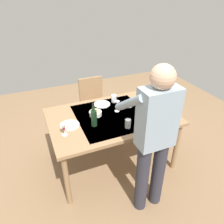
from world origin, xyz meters
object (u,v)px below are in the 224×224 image
(serving_bowl_pasta, at_px, (147,100))
(side_bowl_salad, at_px, (147,122))
(dining_table, at_px, (112,120))
(wine_bottle, at_px, (94,117))
(water_cup_near_right, at_px, (128,124))
(side_bowl_bread, at_px, (95,113))
(dinner_plate_near, at_px, (70,125))
(water_cup_near_left, at_px, (114,98))
(wine_glass_right, at_px, (117,104))
(person_server, at_px, (154,136))
(water_cup_far_left, at_px, (129,104))
(wine_glass_left, at_px, (64,127))
(dinner_plate_far, at_px, (102,104))
(chair_near, at_px, (93,101))

(serving_bowl_pasta, height_order, side_bowl_salad, same)
(dining_table, distance_m, wine_bottle, 0.36)
(wine_bottle, xyz_separation_m, water_cup_near_right, (-0.35, 0.20, -0.06))
(side_bowl_bread, xyz_separation_m, dinner_plate_near, (0.36, 0.10, -0.03))
(water_cup_near_left, xyz_separation_m, water_cup_near_right, (0.11, 0.66, 0.00))
(wine_glass_right, relative_size, serving_bowl_pasta, 0.50)
(person_server, bearing_deg, dinner_plate_near, -49.41)
(water_cup_far_left, height_order, dinner_plate_near, water_cup_far_left)
(wine_bottle, bearing_deg, water_cup_near_right, 150.35)
(water_cup_far_left, bearing_deg, wine_glass_left, 17.16)
(dinner_plate_far, bearing_deg, side_bowl_bread, 53.03)
(side_bowl_bread, height_order, dinner_plate_far, side_bowl_bread)
(dining_table, xyz_separation_m, dinner_plate_far, (0.02, -0.32, 0.08))
(water_cup_near_right, bearing_deg, wine_glass_left, -11.54)
(wine_glass_right, distance_m, dinner_plate_near, 0.67)
(dinner_plate_near, bearing_deg, wine_bottle, 158.25)
(wine_glass_right, bearing_deg, serving_bowl_pasta, -173.17)
(person_server, height_order, water_cup_far_left, person_server)
(chair_near, relative_size, wine_glass_left, 6.03)
(chair_near, xyz_separation_m, person_server, (-0.07, 1.70, 0.43))
(wine_glass_left, distance_m, dinner_plate_near, 0.21)
(person_server, relative_size, wine_glass_left, 11.19)
(wine_bottle, relative_size, side_bowl_salad, 1.64)
(wine_glass_left, bearing_deg, water_cup_near_right, 168.46)
(water_cup_near_left, relative_size, serving_bowl_pasta, 0.35)
(person_server, relative_size, side_bowl_salad, 9.38)
(side_bowl_bread, bearing_deg, wine_bottle, 67.05)
(dining_table, height_order, wine_glass_right, wine_glass_right)
(dining_table, xyz_separation_m, water_cup_near_left, (-0.17, -0.33, 0.12))
(person_server, bearing_deg, water_cup_near_right, -84.71)
(side_bowl_bread, distance_m, dinner_plate_far, 0.29)
(wine_bottle, relative_size, side_bowl_bread, 1.85)
(wine_glass_left, height_order, dinner_plate_far, wine_glass_left)
(water_cup_far_left, bearing_deg, serving_bowl_pasta, -177.51)
(wine_glass_right, bearing_deg, dinner_plate_far, -64.22)
(water_cup_near_left, height_order, serving_bowl_pasta, water_cup_near_left)
(wine_glass_right, height_order, water_cup_near_left, wine_glass_right)
(wine_glass_left, bearing_deg, person_server, 141.06)
(dinner_plate_far, bearing_deg, water_cup_near_right, 97.39)
(dining_table, xyz_separation_m, water_cup_near_right, (-0.06, 0.32, 0.12))
(person_server, distance_m, wine_glass_left, 0.98)
(side_bowl_bread, bearing_deg, dinner_plate_far, -126.97)
(water_cup_near_left, xyz_separation_m, serving_bowl_pasta, (-0.42, 0.20, -0.02))
(serving_bowl_pasta, xyz_separation_m, dinner_plate_far, (0.61, -0.19, -0.03))
(serving_bowl_pasta, distance_m, side_bowl_bread, 0.79)
(dining_table, xyz_separation_m, chair_near, (-0.04, -0.91, -0.18))
(water_cup_near_left, bearing_deg, person_server, 86.80)
(dining_table, height_order, dinner_plate_near, dinner_plate_near)
(person_server, height_order, wine_glass_right, person_server)
(dining_table, height_order, side_bowl_salad, side_bowl_salad)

